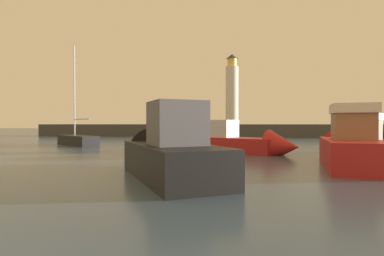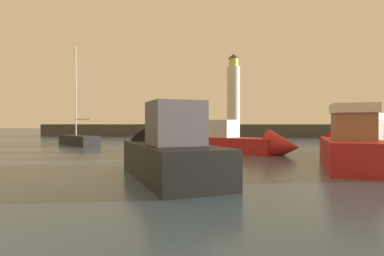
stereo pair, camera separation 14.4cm
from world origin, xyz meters
name	(u,v)px [view 1 (the left image)]	position (x,y,z in m)	size (l,w,h in m)	color
ground_plane	(184,148)	(0.00, 26.12, 0.00)	(220.00, 220.00, 0.00)	#384C60
breakwater	(209,130)	(0.00, 52.24, 1.04)	(60.21, 6.19, 2.07)	#423F3D
lighthouse	(232,91)	(3.95, 52.24, 7.79)	(2.16, 2.16, 12.07)	silver
motorboat_1	(375,143)	(14.85, 22.81, 0.79)	(6.59, 7.64, 3.47)	black
motorboat_2	(348,147)	(10.58, 15.80, 0.97)	(4.02, 8.97, 3.58)	#B21E1E
motorboat_3	(249,143)	(5.61, 21.64, 0.75)	(8.23, 6.34, 3.03)	#B21E1E
motorboat_4	(163,153)	(1.53, 11.43, 0.92)	(6.49, 8.70, 3.54)	black
sailboat_moored	(77,140)	(-11.28, 27.82, 0.56)	(6.11, 5.50, 10.17)	black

